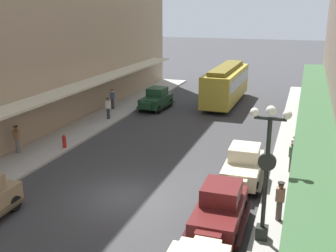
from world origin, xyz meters
The scene contains 14 objects.
ground_plane centered at (0.00, 0.00, 0.00)m, with size 200.00×200.00×0.00m, color #38383A.
sidewalk_right centered at (7.50, 0.00, 0.07)m, with size 3.00×60.00×0.15m, color #A8A59E.
parked_car_1 centered at (4.69, -1.26, 0.94)m, with size 2.20×4.28×1.84m.
parked_car_2 centered at (4.86, 3.58, 0.94)m, with size 2.20×4.28×1.84m.
parked_car_4 centered at (-4.66, 16.35, 0.94)m, with size 2.28×4.31×1.84m.
streetcar centered at (0.60, 20.36, 1.90)m, with size 2.62×9.63×3.46m.
lamp_post_with_clock centered at (6.40, -1.67, 2.99)m, with size 1.42×0.44×5.16m.
fire_hydrant centered at (-6.35, 4.68, 0.56)m, with size 0.24×0.24×0.82m.
pedestrian_0 centered at (7.14, 5.30, 0.99)m, with size 0.36×0.24×1.64m.
pedestrian_1 centered at (-8.47, 2.98, 1.01)m, with size 0.36×0.28×1.67m.
pedestrian_2 centered at (-8.00, 14.59, 1.01)m, with size 0.36×0.28×1.67m.
pedestrian_3 centered at (-6.87, 11.58, 1.01)m, with size 0.36×0.28×1.67m.
pedestrian_4 centered at (6.90, -0.05, 1.01)m, with size 0.36×0.28×1.67m.
pedestrian_5 centered at (7.19, 6.58, 0.99)m, with size 0.36×0.24×1.64m.
Camera 1 is at (7.41, -15.38, 8.54)m, focal length 42.77 mm.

